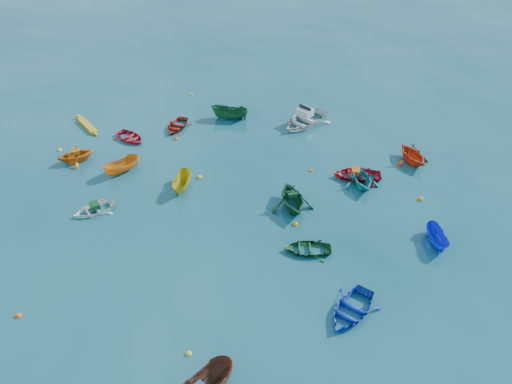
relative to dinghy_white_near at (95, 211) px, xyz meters
The scene contains 31 objects.
ground 8.59m from the dinghy_white_near, 10.82° to the left, with size 160.00×160.00×0.00m, color #0B3F50.
dinghy_white_near is the anchor object (origin of this frame).
dinghy_blue_se 17.64m from the dinghy_white_near, ahead, with size 2.44×3.41×0.71m, color #0E30B9.
dinghy_orange_w 6.59m from the dinghy_white_near, 144.99° to the left, with size 2.31×2.68×1.41m, color orange.
sampan_yellow_mid 6.08m from the dinghy_white_near, 54.69° to the left, with size 1.03×2.74×1.06m, color gold.
dinghy_green_e 14.12m from the dinghy_white_near, 14.40° to the left, with size 2.03×2.83×0.59m, color #10471C.
dinghy_cyan_se 18.19m from the dinghy_white_near, 38.73° to the left, with size 2.48×2.88×1.51m, color teal.
dinghy_red_nw 9.09m from the dinghy_white_near, 116.29° to the left, with size 2.02×2.82×0.59m, color red.
sampan_orange_n 4.63m from the dinghy_white_near, 108.15° to the left, with size 1.08×2.87×1.11m, color orange.
dinghy_green_n 12.99m from the dinghy_white_near, 31.48° to the left, with size 2.89×3.35×1.76m, color #104823.
dinghy_red_ne 18.20m from the dinghy_white_near, 41.80° to the left, with size 2.43×3.39×0.70m, color #A60D17.
sampan_blue_far 21.74m from the dinghy_white_near, 21.62° to the left, with size 0.96×2.56×0.99m, color #1127DA.
dinghy_red_far 11.61m from the dinghy_white_near, 99.35° to the left, with size 2.08×2.91×0.60m, color #9C1C0D.
dinghy_orange_far 22.98m from the dinghy_white_near, 44.37° to the left, with size 2.59×3.01×1.58m, color red.
sampan_green_far 15.03m from the dinghy_white_near, 85.86° to the left, with size 1.18×3.14×1.22m, color #125027.
kayak_yellow 11.55m from the dinghy_white_near, 136.78° to the left, with size 0.53×3.66×0.36m, color gold, non-canonical shape.
motorboat_white 18.72m from the dinghy_white_near, 68.10° to the left, with size 3.26×4.55×1.54m, color silver.
tarp_green_a 0.46m from the dinghy_white_near, 62.28° to the left, with size 0.71×0.54×0.34m, color #0F3E1B.
tarp_orange_a 6.65m from the dinghy_white_near, 144.56° to the left, with size 0.64×0.48×0.31m, color orange.
tarp_green_b 13.01m from the dinghy_white_near, 31.91° to the left, with size 0.61×0.46×0.29m, color #0F3F1F.
tarp_orange_b 18.11m from the dinghy_white_near, 41.89° to the left, with size 0.75×0.57×0.37m, color #B24812.
buoy_or_a 8.73m from the dinghy_white_near, 71.72° to the right, with size 0.33×0.33×0.33m, color #D45F0B.
buoy_ye_a 13.10m from the dinghy_white_near, 26.22° to the right, with size 0.30×0.30×0.30m, color yellow.
buoy_or_b 13.18m from the dinghy_white_near, 23.87° to the left, with size 0.37×0.37×0.37m, color orange.
buoy_ye_b 8.76m from the dinghy_white_near, 151.54° to the left, with size 0.35×0.35×0.35m, color yellow.
buoy_or_c 10.04m from the dinghy_white_near, 94.95° to the left, with size 0.35×0.35×0.35m, color #E6510C.
buoy_ye_c 7.58m from the dinghy_white_near, 59.97° to the left, with size 0.39×0.39×0.39m, color yellow.
buoy_or_d 21.77m from the dinghy_white_near, 32.94° to the left, with size 0.39×0.39×0.39m, color orange.
buoy_ye_d 17.67m from the dinghy_white_near, 104.56° to the left, with size 0.29×0.29×0.29m, color yellow.
buoy_or_e 15.33m from the dinghy_white_near, 47.33° to the left, with size 0.29×0.29×0.29m, color #FA570D.
buoy_ye_e 23.72m from the dinghy_white_near, 44.83° to the left, with size 0.36×0.36×0.36m, color yellow.
Camera 1 is at (13.28, -18.34, 20.77)m, focal length 35.00 mm.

